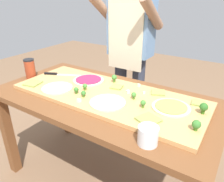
% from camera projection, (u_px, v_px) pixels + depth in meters
% --- Properties ---
extents(ground_plane, '(8.00, 8.00, 0.00)m').
position_uv_depth(ground_plane, '(105.00, 178.00, 1.84)').
color(ground_plane, brown).
extents(prep_table, '(1.58, 0.80, 0.78)m').
position_uv_depth(prep_table, '(104.00, 110.00, 1.55)').
color(prep_table, brown).
rests_on(prep_table, ground).
extents(cutting_board, '(1.34, 0.53, 0.02)m').
position_uv_depth(cutting_board, '(107.00, 95.00, 1.50)').
color(cutting_board, tan).
rests_on(cutting_board, prep_table).
extents(chefs_knife, '(0.29, 0.16, 0.02)m').
position_uv_depth(chefs_knife, '(57.00, 74.00, 1.82)').
color(chefs_knife, '#B7BABF').
rests_on(chefs_knife, cutting_board).
extents(pizza_whole_pesto_green, '(0.23, 0.23, 0.02)m').
position_uv_depth(pizza_whole_pesto_green, '(171.00, 107.00, 1.30)').
color(pizza_whole_pesto_green, beige).
rests_on(pizza_whole_pesto_green, cutting_board).
extents(pizza_whole_cheese_artichoke, '(0.22, 0.22, 0.02)m').
position_uv_depth(pizza_whole_cheese_artichoke, '(57.00, 88.00, 1.56)').
color(pizza_whole_cheese_artichoke, beige).
rests_on(pizza_whole_cheese_artichoke, cutting_board).
extents(pizza_whole_white_garlic, '(0.23, 0.23, 0.02)m').
position_uv_depth(pizza_whole_white_garlic, '(108.00, 102.00, 1.36)').
color(pizza_whole_white_garlic, beige).
rests_on(pizza_whole_white_garlic, cutting_board).
extents(pizza_whole_beet_magenta, '(0.24, 0.24, 0.02)m').
position_uv_depth(pizza_whole_beet_magenta, '(89.00, 80.00, 1.69)').
color(pizza_whole_beet_magenta, beige).
rests_on(pizza_whole_beet_magenta, cutting_board).
extents(pizza_slice_near_left, '(0.10, 0.10, 0.01)m').
position_uv_depth(pizza_slice_near_left, '(117.00, 87.00, 1.58)').
color(pizza_slice_near_left, '#899E4C').
rests_on(pizza_slice_near_left, cutting_board).
extents(pizza_slice_center, '(0.09, 0.09, 0.01)m').
position_uv_depth(pizza_slice_center, '(198.00, 103.00, 1.35)').
color(pizza_slice_center, '#899E4C').
rests_on(pizza_slice_center, cutting_board).
extents(pizza_slice_far_left, '(0.13, 0.13, 0.01)m').
position_uv_depth(pizza_slice_far_left, '(33.00, 83.00, 1.64)').
color(pizza_slice_far_left, '#899E4C').
rests_on(pizza_slice_far_left, cutting_board).
extents(pizza_slice_far_right, '(0.12, 0.12, 0.01)m').
position_uv_depth(pizza_slice_far_right, '(158.00, 92.00, 1.49)').
color(pizza_slice_far_right, '#899E4C').
rests_on(pizza_slice_far_right, cutting_board).
extents(pizza_slice_near_right, '(0.14, 0.14, 0.01)m').
position_uv_depth(pizza_slice_near_right, '(148.00, 120.00, 1.18)').
color(pizza_slice_near_right, '#899E4C').
rests_on(pizza_slice_near_right, cutting_board).
extents(broccoli_floret_back_right, '(0.04, 0.04, 0.06)m').
position_uv_depth(broccoli_floret_back_right, '(114.00, 78.00, 1.66)').
color(broccoli_floret_back_right, '#487A23').
rests_on(broccoli_floret_back_right, cutting_board).
extents(broccoli_floret_front_right, '(0.03, 0.03, 0.05)m').
position_uv_depth(broccoli_floret_front_right, '(134.00, 95.00, 1.40)').
color(broccoli_floret_front_right, '#487A23').
rests_on(broccoli_floret_front_right, cutting_board).
extents(broccoli_floret_back_mid, '(0.05, 0.05, 0.07)m').
position_uv_depth(broccoli_floret_back_mid, '(204.00, 107.00, 1.23)').
color(broccoli_floret_back_mid, '#366618').
rests_on(broccoli_floret_back_mid, cutting_board).
extents(broccoli_floret_center_left, '(0.03, 0.03, 0.05)m').
position_uv_depth(broccoli_floret_center_left, '(143.00, 103.00, 1.30)').
color(broccoli_floret_center_left, '#487A23').
rests_on(broccoli_floret_center_left, cutting_board).
extents(broccoli_floret_center_right, '(0.03, 0.03, 0.05)m').
position_uv_depth(broccoli_floret_center_right, '(85.00, 86.00, 1.53)').
color(broccoli_floret_center_right, '#487A23').
rests_on(broccoli_floret_center_right, cutting_board).
extents(broccoli_floret_back_left, '(0.03, 0.03, 0.05)m').
position_uv_depth(broccoli_floret_back_left, '(76.00, 90.00, 1.48)').
color(broccoli_floret_back_left, '#3F7220').
rests_on(broccoli_floret_back_left, cutting_board).
extents(broccoli_floret_front_left, '(0.05, 0.05, 0.06)m').
position_uv_depth(broccoli_floret_front_left, '(196.00, 125.00, 1.09)').
color(broccoli_floret_front_left, '#3F7220').
rests_on(broccoli_floret_front_left, cutting_board).
extents(broccoli_floret_front_mid, '(0.03, 0.03, 0.04)m').
position_uv_depth(broccoli_floret_front_mid, '(83.00, 93.00, 1.43)').
color(broccoli_floret_front_mid, '#3F7220').
rests_on(broccoli_floret_front_mid, cutting_board).
extents(cheese_crumble_a, '(0.02, 0.02, 0.01)m').
position_uv_depth(cheese_crumble_a, '(144.00, 93.00, 1.48)').
color(cheese_crumble_a, silver).
rests_on(cheese_crumble_a, cutting_board).
extents(cheese_crumble_b, '(0.03, 0.03, 0.02)m').
position_uv_depth(cheese_crumble_b, '(139.00, 85.00, 1.59)').
color(cheese_crumble_b, silver).
rests_on(cheese_crumble_b, cutting_board).
extents(cheese_crumble_c, '(0.02, 0.02, 0.02)m').
position_uv_depth(cheese_crumble_c, '(79.00, 100.00, 1.37)').
color(cheese_crumble_c, white).
rests_on(cheese_crumble_c, cutting_board).
extents(cheese_crumble_d, '(0.03, 0.03, 0.02)m').
position_uv_depth(cheese_crumble_d, '(128.00, 92.00, 1.49)').
color(cheese_crumble_d, silver).
rests_on(cheese_crumble_d, cutting_board).
extents(flour_cup, '(0.10, 0.10, 0.09)m').
position_uv_depth(flour_cup, '(148.00, 136.00, 1.03)').
color(flour_cup, white).
rests_on(flour_cup, prep_table).
extents(sauce_jar, '(0.08, 0.08, 0.16)m').
position_uv_depth(sauce_jar, '(30.00, 69.00, 1.79)').
color(sauce_jar, '#99381E').
rests_on(sauce_jar, prep_table).
extents(cook_center, '(0.54, 0.39, 1.67)m').
position_uv_depth(cook_center, '(130.00, 45.00, 2.00)').
color(cook_center, '#333847').
rests_on(cook_center, ground).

